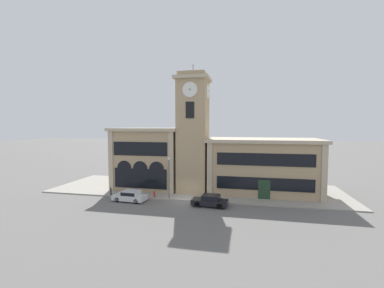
{
  "coord_description": "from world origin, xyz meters",
  "views": [
    {
      "loc": [
        7.4,
        -31.06,
        9.52
      ],
      "look_at": [
        0.28,
        2.71,
        7.13
      ],
      "focal_mm": 24.0,
      "sensor_mm": 36.0,
      "label": 1
    }
  ],
  "objects": [
    {
      "name": "ground_plane",
      "position": [
        0.0,
        0.0,
        0.0
      ],
      "size": [
        300.0,
        300.0,
        0.0
      ],
      "primitive_type": "plane",
      "color": "#605E5B"
    },
    {
      "name": "sidewalk_kerb",
      "position": [
        0.0,
        6.3,
        0.07
      ],
      "size": [
        42.45,
        12.59,
        0.15
      ],
      "color": "gray",
      "rests_on": "ground_plane"
    },
    {
      "name": "clock_tower",
      "position": [
        0.0,
        4.74,
        8.53
      ],
      "size": [
        4.78,
        4.78,
        18.17
      ],
      "color": "tan",
      "rests_on": "ground_plane"
    },
    {
      "name": "town_hall_left_wing",
      "position": [
        -7.24,
        6.61,
        4.65
      ],
      "size": [
        10.49,
        8.59,
        9.25
      ],
      "color": "tan",
      "rests_on": "ground_plane"
    },
    {
      "name": "town_hall_right_wing",
      "position": [
        9.78,
        6.62,
        3.9
      ],
      "size": [
        15.58,
        8.59,
        7.75
      ],
      "color": "tan",
      "rests_on": "ground_plane"
    },
    {
      "name": "parked_car_near",
      "position": [
        -6.92,
        -1.32,
        0.71
      ],
      "size": [
        4.33,
        2.16,
        1.35
      ],
      "rotation": [
        0.0,
        0.0,
        3.07
      ],
      "color": "silver",
      "rests_on": "ground_plane"
    },
    {
      "name": "parked_car_mid",
      "position": [
        3.34,
        -1.32,
        0.73
      ],
      "size": [
        4.35,
        2.03,
        1.39
      ],
      "rotation": [
        0.0,
        0.0,
        3.07
      ],
      "color": "black",
      "rests_on": "ground_plane"
    },
    {
      "name": "street_lamp",
      "position": [
        -2.3,
        0.46,
        3.7
      ],
      "size": [
        0.36,
        0.36,
        5.36
      ],
      "color": "#4C4C51",
      "rests_on": "sidewalk_kerb"
    },
    {
      "name": "bollard",
      "position": [
        -10.5,
        0.25,
        0.67
      ],
      "size": [
        0.18,
        0.18,
        1.06
      ],
      "color": "black",
      "rests_on": "sidewalk_kerb"
    },
    {
      "name": "fire_hydrant",
      "position": [
        -4.35,
        0.54,
        0.57
      ],
      "size": [
        0.22,
        0.22,
        0.87
      ],
      "color": "red",
      "rests_on": "sidewalk_kerb"
    }
  ]
}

